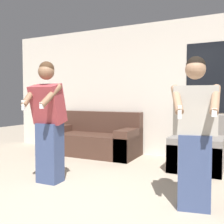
{
  "coord_description": "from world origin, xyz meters",
  "views": [
    {
      "loc": [
        1.67,
        -1.84,
        1.16
      ],
      "look_at": [
        0.3,
        1.0,
        1.0
      ],
      "focal_mm": 42.0,
      "sensor_mm": 36.0,
      "label": 1
    }
  ],
  "objects_px": {
    "side_table": "(49,123)",
    "person_left": "(48,122)",
    "person_right": "(194,133)",
    "armchair": "(198,150)",
    "couch": "(94,140)"
  },
  "relations": [
    {
      "from": "side_table",
      "to": "person_left",
      "type": "distance_m",
      "value": 2.73
    },
    {
      "from": "person_left",
      "to": "armchair",
      "type": "bearing_deg",
      "value": 43.58
    },
    {
      "from": "couch",
      "to": "side_table",
      "type": "xyz_separation_m",
      "value": [
        -1.36,
        0.2,
        0.28
      ]
    },
    {
      "from": "side_table",
      "to": "armchair",
      "type": "bearing_deg",
      "value": -7.28
    },
    {
      "from": "couch",
      "to": "armchair",
      "type": "xyz_separation_m",
      "value": [
        2.11,
        -0.24,
        -0.0
      ]
    },
    {
      "from": "armchair",
      "to": "side_table",
      "type": "height_order",
      "value": "armchair"
    },
    {
      "from": "couch",
      "to": "person_left",
      "type": "height_order",
      "value": "person_left"
    },
    {
      "from": "couch",
      "to": "side_table",
      "type": "bearing_deg",
      "value": 171.44
    },
    {
      "from": "armchair",
      "to": "person_right",
      "type": "height_order",
      "value": "person_right"
    },
    {
      "from": "side_table",
      "to": "person_left",
      "type": "height_order",
      "value": "person_left"
    },
    {
      "from": "person_left",
      "to": "person_right",
      "type": "bearing_deg",
      "value": -0.61
    },
    {
      "from": "side_table",
      "to": "person_right",
      "type": "height_order",
      "value": "person_right"
    },
    {
      "from": "side_table",
      "to": "person_right",
      "type": "bearing_deg",
      "value": -30.21
    },
    {
      "from": "couch",
      "to": "person_left",
      "type": "xyz_separation_m",
      "value": [
        0.36,
        -1.9,
        0.54
      ]
    },
    {
      "from": "couch",
      "to": "armchair",
      "type": "distance_m",
      "value": 2.12
    }
  ]
}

